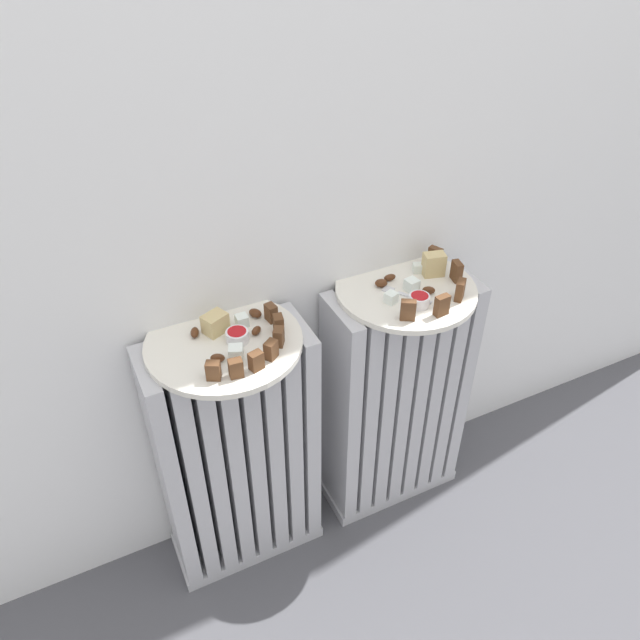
{
  "coord_description": "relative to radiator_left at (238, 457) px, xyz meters",
  "views": [
    {
      "loc": [
        -0.43,
        -0.6,
        1.37
      ],
      "look_at": [
        0.0,
        0.28,
        0.62
      ],
      "focal_mm": 34.64,
      "sensor_mm": 36.0,
      "label": 1
    }
  ],
  "objects": [
    {
      "name": "ground_plane",
      "position": [
        0.2,
        -0.28,
        -0.31
      ],
      "size": [
        6.0,
        6.0,
        0.0
      ],
      "primitive_type": "plane",
      "color": "#4C4C51"
    },
    {
      "name": "radiator_left",
      "position": [
        0.0,
        0.0,
        0.0
      ],
      "size": [
        0.35,
        0.15,
        0.63
      ],
      "color": "#B2B2B7",
      "rests_on": "ground_plane"
    },
    {
      "name": "radiator_right",
      "position": [
        0.4,
        0.0,
        0.0
      ],
      "size": [
        0.35,
        0.15,
        0.63
      ],
      "color": "#B2B2B7",
      "rests_on": "ground_plane"
    },
    {
      "name": "plate_left",
      "position": [
        0.0,
        0.0,
        0.33
      ],
      "size": [
        0.3,
        0.3,
        0.01
      ],
      "primitive_type": "cylinder",
      "color": "silver",
      "rests_on": "radiator_left"
    },
    {
      "name": "plate_right",
      "position": [
        0.4,
        0.0,
        0.33
      ],
      "size": [
        0.3,
        0.3,
        0.01
      ],
      "primitive_type": "cylinder",
      "color": "silver",
      "rests_on": "radiator_right"
    },
    {
      "name": "dark_cake_slice_left_0",
      "position": [
        -0.05,
        -0.09,
        0.35
      ],
      "size": [
        0.03,
        0.03,
        0.04
      ],
      "primitive_type": "cube",
      "rotation": [
        0.0,
        0.0,
        -0.48
      ],
      "color": "#56351E",
      "rests_on": "plate_left"
    },
    {
      "name": "dark_cake_slice_left_1",
      "position": [
        -0.01,
        -0.1,
        0.35
      ],
      "size": [
        0.03,
        0.02,
        0.04
      ],
      "primitive_type": "cube",
      "rotation": [
        0.0,
        0.0,
        -0.11
      ],
      "color": "#56351E",
      "rests_on": "plate_left"
    },
    {
      "name": "dark_cake_slice_left_2",
      "position": [
        0.03,
        -0.1,
        0.35
      ],
      "size": [
        0.03,
        0.02,
        0.04
      ],
      "primitive_type": "cube",
      "rotation": [
        0.0,
        0.0,
        0.26
      ],
      "color": "#56351E",
      "rests_on": "plate_left"
    },
    {
      "name": "dark_cake_slice_left_3",
      "position": [
        0.06,
        -0.09,
        0.35
      ],
      "size": [
        0.03,
        0.03,
        0.04
      ],
      "primitive_type": "cube",
      "rotation": [
        0.0,
        0.0,
        0.63
      ],
      "color": "#56351E",
      "rests_on": "plate_left"
    },
    {
      "name": "dark_cake_slice_left_4",
      "position": [
        0.09,
        -0.06,
        0.35
      ],
      "size": [
        0.03,
        0.03,
        0.04
      ],
      "primitive_type": "cube",
      "rotation": [
        0.0,
        0.0,
        1.0
      ],
      "color": "#56351E",
      "rests_on": "plate_left"
    },
    {
      "name": "dark_cake_slice_left_5",
      "position": [
        0.1,
        -0.02,
        0.35
      ],
      "size": [
        0.02,
        0.03,
        0.04
      ],
      "primitive_type": "cube",
      "rotation": [
        0.0,
        0.0,
        1.37
      ],
      "color": "#56351E",
      "rests_on": "plate_left"
    },
    {
      "name": "dark_cake_slice_left_6",
      "position": [
        0.1,
        0.02,
        0.35
      ],
      "size": [
        0.02,
        0.03,
        0.04
      ],
      "primitive_type": "cube",
      "rotation": [
        0.0,
        0.0,
        1.74
      ],
      "color": "#56351E",
      "rests_on": "plate_left"
    },
    {
      "name": "marble_cake_slice_left_0",
      "position": [
        -0.0,
        0.03,
        0.35
      ],
      "size": [
        0.05,
        0.05,
        0.04
      ],
      "primitive_type": "cube",
      "rotation": [
        0.0,
        0.0,
        0.4
      ],
      "color": "tan",
      "rests_on": "plate_left"
    },
    {
      "name": "turkish_delight_left_0",
      "position": [
        0.05,
        0.03,
        0.34
      ],
      "size": [
        0.02,
        0.02,
        0.02
      ],
      "primitive_type": "cube",
      "rotation": [
        0.0,
        0.0,
        1.56
      ],
      "color": "white",
      "rests_on": "plate_left"
    },
    {
      "name": "turkish_delight_left_1",
      "position": [
        0.0,
        -0.06,
        0.34
      ],
      "size": [
        0.03,
        0.03,
        0.03
      ],
      "primitive_type": "cube",
      "rotation": [
        0.0,
        0.0,
        1.19
      ],
      "color": "white",
      "rests_on": "plate_left"
    },
    {
      "name": "medjool_date_left_0",
      "position": [
        0.06,
        -0.01,
        0.34
      ],
      "size": [
        0.03,
        0.03,
        0.02
      ],
      "primitive_type": "ellipsoid",
      "rotation": [
        0.0,
        0.0,
        0.66
      ],
      "color": "#4C2814",
      "rests_on": "plate_left"
    },
    {
      "name": "medjool_date_left_1",
      "position": [
        0.08,
        0.04,
        0.34
      ],
      "size": [
        0.03,
        0.03,
        0.02
      ],
      "primitive_type": "ellipsoid",
      "rotation": [
        0.0,
        0.0,
        2.07
      ],
      "color": "#4C2814",
      "rests_on": "plate_left"
    },
    {
      "name": "medjool_date_left_2",
      "position": [
        -0.04,
        0.04,
        0.34
      ],
      "size": [
        0.02,
        0.03,
        0.02
      ],
      "primitive_type": "ellipsoid",
      "rotation": [
        0.0,
        0.0,
        1.2
      ],
      "color": "#4C2814",
      "rests_on": "plate_left"
    },
    {
      "name": "medjool_date_left_3",
      "position": [
        -0.03,
        -0.05,
        0.34
      ],
      "size": [
        0.03,
        0.02,
        0.02
      ],
      "primitive_type": "ellipsoid",
      "rotation": [
        0.0,
        0.0,
        2.72
      ],
      "color": "#4C2814",
      "rests_on": "plate_left"
    },
    {
      "name": "jam_bowl_left",
      "position": [
        0.02,
        -0.01,
        0.34
      ],
      "size": [
        0.04,
        0.04,
        0.02
      ],
      "color": "white",
      "rests_on": "plate_left"
    },
    {
      "name": "dark_cake_slice_right_0",
      "position": [
        0.34,
        -0.1,
        0.35
      ],
      "size": [
        0.03,
        0.03,
        0.04
      ],
      "primitive_type": "cube",
      "rotation": [
        0.0,
        0.0,
        -0.54
      ],
      "color": "#56351E",
      "rests_on": "plate_right"
    },
    {
      "name": "dark_cake_slice_right_1",
      "position": [
        0.41,
        -0.11,
        0.35
      ],
      "size": [
        0.03,
        0.02,
        0.04
      ],
      "primitive_type": "cube",
      "rotation": [
        0.0,
        0.0,
        0.09
      ],
      "color": "#56351E",
      "rests_on": "plate_right"
    },
    {
      "name": "dark_cake_slice_right_2",
      "position": [
        0.48,
        -0.08,
        0.35
      ],
      "size": [
        0.03,
        0.03,
        0.04
      ],
      "primitive_type": "cube",
      "rotation": [
        0.0,
        0.0,
        0.73
      ],
      "color": "#56351E",
      "rests_on": "plate_right"
    },
    {
      "name": "dark_cake_slice_right_3",
      "position": [
        0.51,
        -0.02,
        0.35
      ],
      "size": [
        0.02,
        0.03,
        0.04
      ],
      "primitive_type": "cube",
      "rotation": [
        0.0,
        0.0,
        1.37
      ],
      "color": "#56351E",
      "rests_on": "plate_right"
    },
    {
      "name": "dark_cake_slice_right_4",
      "position": [
        0.5,
        0.05,
        0.35
      ],
      "size": [
        0.03,
        0.03,
        0.04
      ],
      "primitive_type": "cube",
      "rotation": [
        0.0,
        0.0,
        2.0
      ],
      "color": "#56351E",
      "rests_on": "plate_right"
    },
    {
      "name": "marble_cake_slice_right_0",
      "position": [
        0.48,
        0.02,
        0.36
      ],
      "size": [
        0.05,
        0.04,
        0.05
      ],
      "primitive_type": "cube",
      "rotation": [
        0.0,
        0.0,
        -0.26
      ],
      "color": "tan",
      "rests_on": "plate_right"
    },
    {
      "name": "turkish_delight_right_0",
      "position": [
        0.41,
        -0.01,
        0.34
      ],
      "size": [
        0.03,
        0.03,
        0.03
      ],
      "primitive_type": "cube",
      "rotation": [
        0.0,
        0.0,
        0.17
      ],
      "color": "white",
      "rests_on": "plate_right"
    },
    {
      "name": "turkish_delight_right_1",
      "position": [
        0.45,
        0.04,
        0.34
      ],
      "size": [
        0.03,
        0.03,
        0.02
      ],
      "primitive_type": "cube",
      "rotation": [
        0.0,
        0.0,
        1.17
      ],
      "color": "white",
      "rests_on": "plate_right"
    },
    {
      "name": "turkish_delight_right_2",
      "position": [
        0.34,
        -0.03,
        0.34
      ],
      "size": [
        0.03,
        0.03,
        0.02
      ],
      "primitive_type": "cube",
      "rotation": [
        0.0,
        0.0,
        0.36
      ],
      "color": "white",
      "rests_on": "plate_right"
    },
    {
      "name": "medjool_date_right_0",
      "position": [
        0.43,
        -0.04,
        0.34
      ],
      "size": [
        0.03,
        0.03,
        0.02
      ],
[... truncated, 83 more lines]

